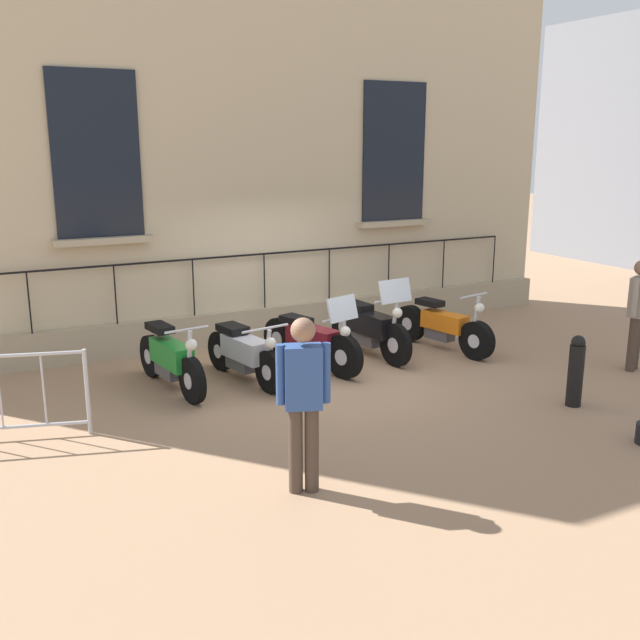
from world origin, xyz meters
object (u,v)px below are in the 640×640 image
object	(u,v)px
motorcycle_orange	(443,327)
pedestrian_standing	(303,395)
pedestrian_walking	(638,309)
motorcycle_maroon	(312,341)
bollard	(576,371)
motorcycle_green	(171,360)
motorcycle_silver	(245,354)
motorcycle_black	(370,328)

from	to	relation	value
motorcycle_orange	pedestrian_standing	world-z (taller)	pedestrian_standing
pedestrian_standing	pedestrian_walking	distance (m)	6.32
motorcycle_maroon	motorcycle_orange	distance (m)	2.39
bollard	motorcycle_orange	bearing A→B (deg)	179.09
motorcycle_green	motorcycle_orange	size ratio (longest dim) A/B	0.96
motorcycle_green	motorcycle_maroon	distance (m)	2.18
motorcycle_silver	motorcycle_maroon	size ratio (longest dim) A/B	0.94
motorcycle_green	motorcycle_silver	bearing A→B (deg)	82.12
motorcycle_maroon	motorcycle_orange	xyz separation A→B (m)	(0.10, 2.39, -0.03)
motorcycle_silver	pedestrian_standing	distance (m)	3.59
motorcycle_black	motorcycle_orange	xyz separation A→B (m)	(0.24, 1.26, -0.07)
motorcycle_orange	pedestrian_walking	size ratio (longest dim) A/B	1.22
motorcycle_silver	pedestrian_walking	bearing A→B (deg)	67.90
motorcycle_maroon	bollard	size ratio (longest dim) A/B	2.13
motorcycle_green	bollard	bearing A→B (deg)	55.78
motorcycle_green	pedestrian_walking	xyz separation A→B (m)	(2.36, 6.50, 0.54)
motorcycle_orange	motorcycle_black	bearing A→B (deg)	-100.69
motorcycle_black	pedestrian_walking	bearing A→B (deg)	52.43
motorcycle_green	motorcycle_black	distance (m)	3.31
motorcycle_black	pedestrian_standing	xyz separation A→B (m)	(3.70, -3.01, 0.55)
motorcycle_silver	bollard	xyz separation A→B (m)	(2.93, 3.48, 0.07)
motorcycle_maroon	bollard	xyz separation A→B (m)	(3.04, 2.34, 0.06)
bollard	pedestrian_standing	xyz separation A→B (m)	(0.53, -4.22, 0.54)
motorcycle_silver	bollard	distance (m)	4.55
pedestrian_walking	motorcycle_orange	bearing A→B (deg)	-138.98
motorcycle_orange	pedestrian_walking	xyz separation A→B (m)	(2.21, 1.93, 0.56)
motorcycle_orange	pedestrian_standing	distance (m)	5.53
motorcycle_maroon	pedestrian_walking	world-z (taller)	pedestrian_walking
motorcycle_orange	pedestrian_walking	bearing A→B (deg)	41.02
motorcycle_black	pedestrian_walking	distance (m)	4.05
motorcycle_orange	bollard	xyz separation A→B (m)	(2.93, -0.05, 0.09)
motorcycle_green	motorcycle_silver	world-z (taller)	motorcycle_green
motorcycle_black	motorcycle_orange	world-z (taller)	motorcycle_black
motorcycle_silver	pedestrian_walking	size ratio (longest dim) A/B	1.13
motorcycle_silver	motorcycle_black	world-z (taller)	motorcycle_black
motorcycle_maroon	motorcycle_orange	world-z (taller)	motorcycle_maroon
motorcycle_green	motorcycle_maroon	world-z (taller)	motorcycle_maroon
motorcycle_silver	motorcycle_black	bearing A→B (deg)	95.99
motorcycle_maroon	motorcycle_silver	bearing A→B (deg)	-84.78
motorcycle_maroon	pedestrian_walking	xyz separation A→B (m)	(2.32, 4.32, 0.53)
motorcycle_orange	bollard	size ratio (longest dim) A/B	2.16
motorcycle_black	pedestrian_standing	distance (m)	4.80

